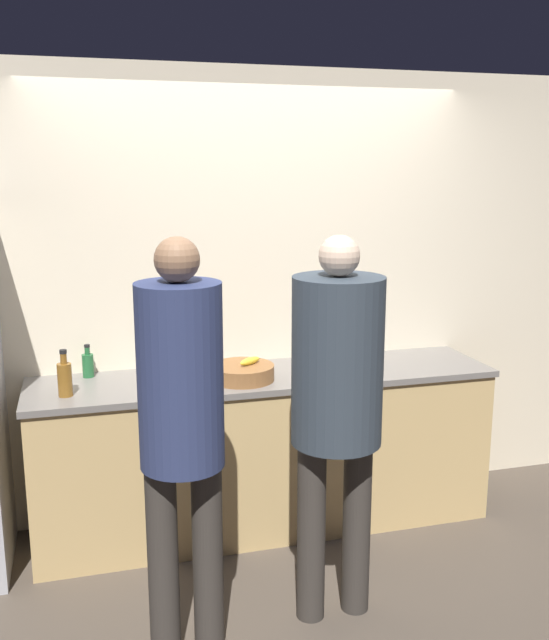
{
  "coord_description": "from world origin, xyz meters",
  "views": [
    {
      "loc": [
        -0.98,
        -3.37,
        2.05
      ],
      "look_at": [
        0.0,
        0.14,
        1.26
      ],
      "focal_mm": 40.0,
      "sensor_mm": 36.0,
      "label": 1
    }
  ],
  "objects_px": {
    "fruit_bowl": "(242,372)",
    "person_left": "(181,416)",
    "utensil_crock": "(342,344)",
    "bottle_green": "(88,364)",
    "bottle_amber": "(65,378)",
    "person_center": "(337,390)",
    "cup_white": "(171,377)"
  },
  "relations": [
    {
      "from": "person_center",
      "to": "cup_white",
      "type": "relative_size",
      "value": 19.03
    },
    {
      "from": "person_center",
      "to": "person_left",
      "type": "bearing_deg",
      "value": -172.87
    },
    {
      "from": "person_center",
      "to": "bottle_amber",
      "type": "bearing_deg",
      "value": 145.58
    },
    {
      "from": "person_left",
      "to": "person_center",
      "type": "xyz_separation_m",
      "value": [
        0.7,
        0.09,
        0.02
      ]
    },
    {
      "from": "utensil_crock",
      "to": "bottle_amber",
      "type": "distance_m",
      "value": 1.66
    },
    {
      "from": "utensil_crock",
      "to": "bottle_green",
      "type": "relative_size",
      "value": 1.6
    },
    {
      "from": "fruit_bowl",
      "to": "person_left",
      "type": "bearing_deg",
      "value": -116.86
    },
    {
      "from": "bottle_green",
      "to": "cup_white",
      "type": "relative_size",
      "value": 1.98
    },
    {
      "from": "bottle_amber",
      "to": "cup_white",
      "type": "xyz_separation_m",
      "value": [
        0.54,
        0.04,
        -0.05
      ]
    },
    {
      "from": "person_center",
      "to": "bottle_green",
      "type": "distance_m",
      "value": 1.53
    },
    {
      "from": "bottle_green",
      "to": "cup_white",
      "type": "height_order",
      "value": "bottle_green"
    },
    {
      "from": "utensil_crock",
      "to": "bottle_amber",
      "type": "bearing_deg",
      "value": -168.19
    },
    {
      "from": "person_center",
      "to": "bottle_green",
      "type": "bearing_deg",
      "value": 133.17
    },
    {
      "from": "utensil_crock",
      "to": "fruit_bowl",
      "type": "bearing_deg",
      "value": -156.08
    },
    {
      "from": "bottle_green",
      "to": "fruit_bowl",
      "type": "bearing_deg",
      "value": -19.45
    },
    {
      "from": "person_left",
      "to": "person_center",
      "type": "height_order",
      "value": "person_left"
    },
    {
      "from": "person_left",
      "to": "utensil_crock",
      "type": "xyz_separation_m",
      "value": [
        1.16,
        1.22,
        -0.08
      ]
    },
    {
      "from": "person_left",
      "to": "cup_white",
      "type": "relative_size",
      "value": 19.25
    },
    {
      "from": "fruit_bowl",
      "to": "utensil_crock",
      "type": "xyz_separation_m",
      "value": [
        0.7,
        0.31,
        0.03
      ]
    },
    {
      "from": "bottle_amber",
      "to": "cup_white",
      "type": "distance_m",
      "value": 0.54
    },
    {
      "from": "fruit_bowl",
      "to": "cup_white",
      "type": "xyz_separation_m",
      "value": [
        -0.39,
        0.01,
        0.0
      ]
    },
    {
      "from": "person_left",
      "to": "bottle_green",
      "type": "bearing_deg",
      "value": 106.04
    },
    {
      "from": "bottle_green",
      "to": "person_center",
      "type": "bearing_deg",
      "value": -46.83
    },
    {
      "from": "person_left",
      "to": "fruit_bowl",
      "type": "height_order",
      "value": "person_left"
    },
    {
      "from": "person_left",
      "to": "bottle_amber",
      "type": "distance_m",
      "value": 1.0
    },
    {
      "from": "person_center",
      "to": "bottle_green",
      "type": "relative_size",
      "value": 9.62
    },
    {
      "from": "bottle_amber",
      "to": "fruit_bowl",
      "type": "bearing_deg",
      "value": 1.87
    },
    {
      "from": "person_center",
      "to": "fruit_bowl",
      "type": "height_order",
      "value": "person_center"
    },
    {
      "from": "person_center",
      "to": "cup_white",
      "type": "height_order",
      "value": "person_center"
    },
    {
      "from": "utensil_crock",
      "to": "cup_white",
      "type": "xyz_separation_m",
      "value": [
        -1.08,
        -0.3,
        -0.03
      ]
    },
    {
      "from": "utensil_crock",
      "to": "bottle_green",
      "type": "bearing_deg",
      "value": -179.09
    },
    {
      "from": "person_center",
      "to": "utensil_crock",
      "type": "bearing_deg",
      "value": 67.89
    }
  ]
}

